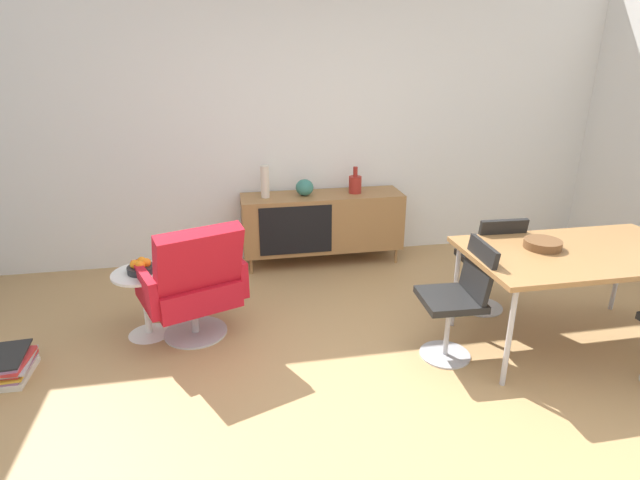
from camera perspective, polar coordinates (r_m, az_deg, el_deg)
The scene contains 14 objects.
ground_plane at distance 3.30m, azimuth 5.75°, elevation -18.18°, with size 8.32×8.32×0.00m, color tan.
wall_back at distance 5.15m, azimuth -1.96°, elevation 13.26°, with size 6.80×0.12×2.80m, color silver.
sideboard at distance 5.10m, azimuth 0.22°, elevation 2.11°, with size 1.60×0.45×0.72m.
vase_cobalt at distance 4.97m, azimuth -1.75°, elevation 5.94°, with size 0.18×0.18×0.16m.
vase_sculptural_dark at distance 4.91m, azimuth -6.22°, elevation 6.54°, with size 0.08×0.08×0.31m.
vase_ceramic_small at distance 5.07m, azimuth 3.98°, elevation 6.34°, with size 0.13×0.13×0.26m.
dining_table at distance 4.01m, azimuth 27.22°, elevation -1.64°, with size 1.60×0.90×0.74m.
wooden_bowl_on_table at distance 3.92m, azimuth 23.80°, elevation -0.43°, with size 0.26×0.26×0.06m, color brown.
dining_chair_near_window at distance 3.64m, azimuth 15.40°, elevation -6.12°, with size 0.44×0.42×0.86m.
dining_chair_back_left at distance 4.33m, azimuth 18.65°, elevation -2.09°, with size 0.41×0.44×0.86m.
lounge_chair_red at distance 3.83m, azimuth -14.06°, elevation -4.58°, with size 0.85×0.82×0.95m.
side_table_round at distance 4.05m, azimuth -19.13°, elevation -6.02°, with size 0.44×0.44×0.52m.
fruit_bowl at distance 3.95m, azimuth -19.52°, elevation -2.88°, with size 0.20×0.20×0.11m.
magazine_stack at distance 4.06m, azimuth -31.84°, elevation -12.02°, with size 0.33×0.41×0.16m.
Camera 1 is at (-0.78, -2.45, 2.06)m, focal length 28.40 mm.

